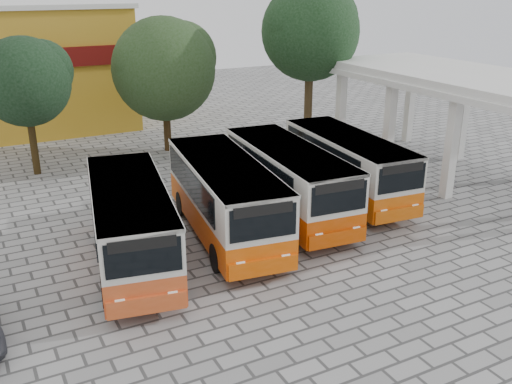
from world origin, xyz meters
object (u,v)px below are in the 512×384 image
bus_centre_left (225,195)px  bus_far_right (348,163)px  bus_centre_right (288,177)px  bus_far_left (131,220)px

bus_centre_left → bus_far_right: bearing=19.0°
bus_centre_left → bus_centre_right: 3.38m
bus_centre_left → bus_far_right: (6.90, 1.36, -0.07)m
bus_centre_right → bus_far_right: size_ratio=1.03×
bus_centre_left → bus_centre_right: bus_centre_left is taller
bus_far_right → bus_centre_left: bearing=-163.7°
bus_far_left → bus_centre_left: (3.96, 0.63, 0.07)m
bus_centre_right → bus_far_left: bearing=-164.4°
bus_centre_left → bus_far_left: bearing=-163.1°
bus_far_left → bus_centre_left: bus_centre_left is taller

